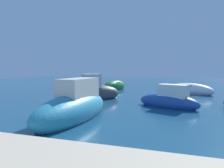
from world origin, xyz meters
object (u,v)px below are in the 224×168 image
moored_boat_1 (74,107)px  moored_boat_4 (169,100)px  moored_boat_5 (190,90)px  moored_boat_3 (95,92)px  moored_boat_8 (114,86)px

moored_boat_1 → moored_boat_4: (3.45, 3.69, -0.12)m
moored_boat_4 → moored_boat_5: bearing=-79.3°
moored_boat_1 → moored_boat_3: moored_boat_3 is taller
moored_boat_1 → moored_boat_5: bearing=157.8°
moored_boat_4 → moored_boat_5: size_ratio=0.86×
moored_boat_5 → moored_boat_8: 6.74m
moored_boat_5 → moored_boat_8: (-6.64, 1.18, 0.02)m
moored_boat_1 → moored_boat_5: moored_boat_1 is taller
moored_boat_3 → moored_boat_4: (4.73, -1.45, -0.11)m
moored_boat_4 → moored_boat_3: bearing=5.6°
moored_boat_1 → moored_boat_3: 5.30m
moored_boat_3 → moored_boat_4: moored_boat_3 is taller
moored_boat_3 → moored_boat_4: bearing=-57.1°
moored_boat_4 → moored_boat_5: moored_boat_4 is taller
moored_boat_5 → moored_boat_4: bearing=-67.9°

